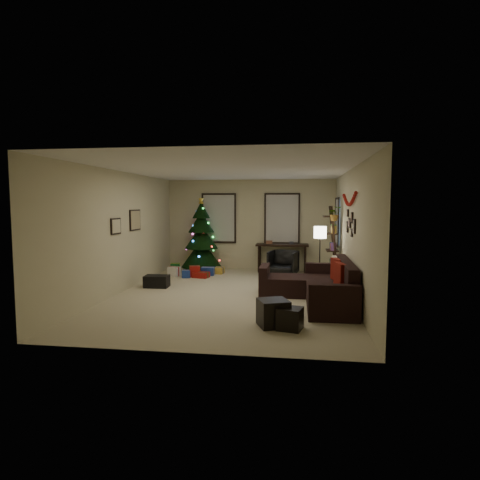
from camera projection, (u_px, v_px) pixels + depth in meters
name	position (u px, v px, depth m)	size (l,w,h in m)	color
floor	(232.00, 295.00, 8.82)	(7.00, 7.00, 0.00)	#C0B591
ceiling	(231.00, 170.00, 8.58)	(7.00, 7.00, 0.00)	white
wall_back	(250.00, 225.00, 12.15)	(5.00, 5.00, 0.00)	beige
wall_front	(188.00, 252.00, 5.25)	(5.00, 5.00, 0.00)	beige
wall_left	(121.00, 232.00, 9.05)	(7.00, 7.00, 0.00)	beige
wall_right	(351.00, 234.00, 8.35)	(7.00, 7.00, 0.00)	beige
window_back_left	(219.00, 218.00, 12.24)	(1.05, 0.06, 1.50)	#728CB2
window_back_right	(282.00, 219.00, 11.97)	(1.05, 0.06, 1.50)	#728CB2
window_right_wall	(338.00, 222.00, 10.86)	(0.06, 0.90, 1.30)	#728CB2
christmas_tree	(201.00, 240.00, 12.03)	(1.20, 1.20, 2.22)	black
presents	(194.00, 271.00, 11.21)	(1.50, 1.01, 0.30)	maroon
sofa	(319.00, 288.00, 8.20)	(1.85, 2.70, 0.86)	black
pillow_red_a	(340.00, 275.00, 7.64)	(0.12, 0.44, 0.44)	maroon
pillow_red_b	(337.00, 270.00, 8.25)	(0.12, 0.44, 0.44)	maroon
pillow_cream	(334.00, 266.00, 8.79)	(0.12, 0.42, 0.42)	beige
ottoman_near	(273.00, 313.00, 6.53)	(0.46, 0.46, 0.43)	black
ottoman_far	(290.00, 319.00, 6.37)	(0.36, 0.36, 0.35)	black
desk	(282.00, 247.00, 11.80)	(1.51, 0.54, 0.82)	black
desk_chair	(283.00, 263.00, 11.18)	(0.69, 0.64, 0.71)	black
bookshelf	(333.00, 245.00, 10.26)	(0.30, 0.56, 1.93)	black
potted_plant	(335.00, 212.00, 9.83)	(0.41, 0.35, 0.45)	#4C4C4C
floor_lamp	(320.00, 236.00, 9.79)	(0.30, 0.30, 1.43)	black
art_map	(135.00, 220.00, 9.76)	(0.04, 0.60, 0.50)	black
art_abstract	(116.00, 226.00, 8.73)	(0.04, 0.45, 0.35)	black
gallery	(351.00, 224.00, 8.26)	(0.03, 1.25, 0.54)	black
garland	(349.00, 199.00, 8.33)	(0.08, 1.90, 0.30)	#A5140C
stocking_left	(246.00, 219.00, 12.24)	(0.20, 0.05, 0.36)	#990F0C
stocking_right	(257.00, 220.00, 12.19)	(0.20, 0.05, 0.36)	#990F0C
storage_bin	(157.00, 281.00, 9.63)	(0.56, 0.37, 0.28)	black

